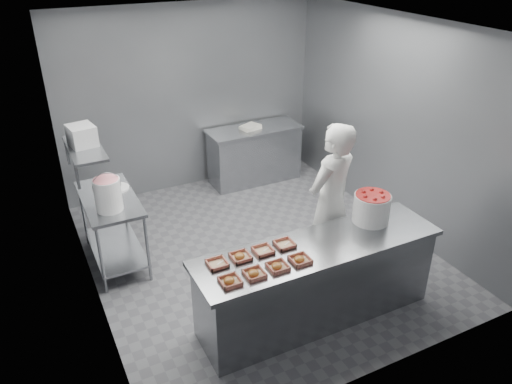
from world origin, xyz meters
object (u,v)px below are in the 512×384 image
back_counter (254,154)px  tray_5 (240,256)px  tray_0 (230,281)px  glaze_bucket (108,194)px  tray_2 (278,266)px  tray_4 (217,263)px  worker (330,203)px  prep_table (112,220)px  tray_6 (263,250)px  tray_1 (254,273)px  strawberry_tub (372,207)px  service_counter (317,281)px  appliance (82,135)px  tray_7 (285,244)px  tray_3 (300,259)px

back_counter → tray_5: size_ratio=8.01×
tray_0 → glaze_bucket: glaze_bucket is taller
tray_2 → tray_4: (-0.48, 0.30, -0.00)m
tray_4 → worker: size_ratio=0.10×
tray_0 → worker: size_ratio=0.10×
prep_table → tray_5: (0.86, -1.80, 0.33)m
back_counter → tray_6: 3.46m
tray_1 → tray_4: bearing=128.7°
back_counter → tray_6: (-1.45, -3.10, 0.47)m
strawberry_tub → tray_5: bearing=-179.9°
back_counter → tray_1: 3.83m
tray_0 → tray_4: 0.30m
service_counter → tray_1: (-0.79, -0.15, 0.47)m
tray_5 → tray_0: bearing=-129.1°
tray_2 → tray_5: same height
tray_6 → glaze_bucket: size_ratio=0.41×
service_counter → strawberry_tub: 0.98m
service_counter → tray_4: 1.14m
prep_table → tray_4: 1.93m
tray_5 → appliance: 2.26m
tray_7 → glaze_bucket: size_ratio=0.41×
tray_1 → tray_0: bearing=180.0°
service_counter → tray_7: tray_7 is taller
prep_table → worker: size_ratio=0.63×
tray_1 → strawberry_tub: bearing=11.0°
tray_5 → tray_6: 0.24m
tray_6 → strawberry_tub: bearing=0.1°
tray_3 → tray_5: same height
tray_3 → tray_6: size_ratio=1.00×
tray_6 → strawberry_tub: strawberry_tub is taller
tray_4 → tray_5: tray_5 is taller
back_counter → strawberry_tub: size_ratio=3.88×
prep_table → worker: worker is taller
tray_0 → back_counter: bearing=60.3°
service_counter → tray_6: (-0.55, 0.15, 0.47)m
prep_table → strawberry_tub: 3.03m
tray_4 → tray_0: bearing=-90.6°
tray_1 → tray_7: bearing=31.4°
back_counter → tray_3: (-1.21, -3.40, 0.47)m
tray_0 → tray_5: same height
tray_0 → appliance: bearing=110.0°
prep_table → tray_6: size_ratio=6.40×
tray_7 → worker: worker is taller
appliance → tray_5: bearing=-70.6°
service_counter → worker: bearing=48.4°
tray_4 → appliance: appliance is taller
tray_3 → strawberry_tub: bearing=15.7°
worker → appliance: worker is taller
prep_table → worker: (2.18, -1.35, 0.35)m
tray_1 → tray_3: same height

